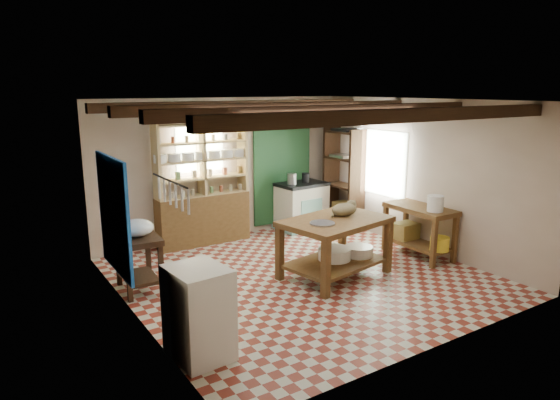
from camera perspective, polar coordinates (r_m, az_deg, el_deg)
floor at (r=7.60m, az=2.52°, el=-8.77°), size 5.00×5.00×0.02m
ceiling at (r=7.07m, az=2.73°, el=11.30°), size 5.00×5.00×0.02m
wall_back at (r=9.34m, az=-6.31°, el=3.58°), size 5.00×0.04×2.60m
wall_front at (r=5.44m, az=18.06°, el=-3.64°), size 5.00×0.04×2.60m
wall_left at (r=6.16m, az=-16.73°, el=-1.68°), size 0.04×5.00×2.60m
wall_right at (r=8.88m, az=15.90°, el=2.69°), size 0.04×5.00×2.60m
ceiling_beams at (r=7.08m, az=2.72°, el=10.33°), size 5.00×3.80×0.15m
blue_wall_patch at (r=7.06m, az=-18.46°, el=-1.67°), size 0.04×1.40×1.60m
green_wall_patch at (r=9.93m, az=0.25°, el=3.91°), size 1.30×0.04×2.30m
window_back at (r=9.06m, az=-9.15°, el=5.76°), size 0.90×0.02×0.80m
window_right at (r=9.53m, az=11.36°, el=4.20°), size 0.02×1.30×1.20m
utensil_rail at (r=4.95m, az=-12.49°, el=0.83°), size 0.06×0.90×0.28m
pot_rack at (r=9.48m, az=1.66°, el=9.14°), size 0.86×0.12×0.36m
shelving_unit at (r=8.97m, az=-8.87°, el=1.83°), size 1.70×0.34×2.20m
tall_rack at (r=10.05m, az=7.28°, el=2.47°), size 0.40×0.86×2.00m
work_table at (r=7.52m, az=6.30°, el=-5.43°), size 1.72×1.30×0.88m
stove at (r=9.97m, az=2.48°, el=-0.66°), size 0.99×0.70×0.93m
prep_table at (r=7.25m, az=-15.82°, el=-6.95°), size 0.58×0.81×0.79m
white_cabinet at (r=5.37m, az=-9.29°, el=-12.59°), size 0.60×0.70×0.98m
right_counter at (r=8.65m, az=15.58°, el=-3.48°), size 0.62×1.21×0.86m
cat at (r=7.58m, az=7.35°, el=-1.08°), size 0.49×0.44×0.19m
steel_tray at (r=7.10m, az=4.85°, el=-2.66°), size 0.42×0.42×0.02m
basin_large at (r=7.62m, az=6.24°, el=-6.12°), size 0.58×0.58×0.17m
basin_small at (r=7.83m, az=9.00°, el=-5.77°), size 0.51×0.51×0.15m
kettle_left at (r=9.70m, az=1.36°, el=2.43°), size 0.19×0.19×0.21m
kettle_right at (r=9.91m, az=2.96°, el=2.57°), size 0.16×0.16×0.19m
enamel_bowl at (r=7.09m, az=-16.07°, el=-3.08°), size 0.48×0.48×0.23m
white_bucket at (r=8.26m, az=17.34°, el=-0.38°), size 0.26×0.26×0.25m
wicker_basket at (r=8.87m, az=14.14°, el=-3.42°), size 0.40×0.33×0.28m
yellow_tub at (r=8.40m, az=17.78°, el=-4.77°), size 0.31×0.31×0.22m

